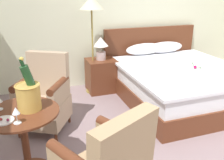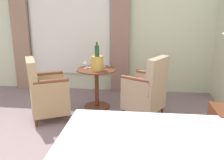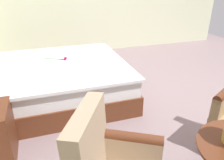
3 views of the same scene
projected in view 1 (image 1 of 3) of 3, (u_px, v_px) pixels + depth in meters
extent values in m
cube|color=beige|center=(121.00, 6.00, 4.61)|extent=(5.92, 0.12, 2.89)
cube|color=brown|center=(179.00, 91.00, 4.16)|extent=(1.81, 2.10, 0.29)
cube|color=white|center=(180.00, 76.00, 4.06)|extent=(1.76, 2.04, 0.24)
cube|color=white|center=(183.00, 69.00, 3.96)|extent=(1.85, 1.98, 0.04)
cube|color=brown|center=(150.00, 46.00, 4.94)|extent=(1.90, 0.08, 0.76)
ellipsoid|color=white|center=(145.00, 49.00, 4.69)|extent=(0.77, 0.26, 0.22)
ellipsoid|color=white|center=(165.00, 47.00, 4.83)|extent=(0.76, 0.24, 0.22)
cylinder|color=#2D6628|center=(193.00, 65.00, 4.06)|extent=(0.17, 0.31, 0.01)
sphere|color=#B20F4C|center=(195.00, 67.00, 3.89)|extent=(0.05, 0.05, 0.05)
ellipsoid|color=#33702D|center=(201.00, 68.00, 3.89)|extent=(0.03, 0.05, 0.01)
cube|color=white|center=(197.00, 67.00, 3.96)|extent=(0.08, 0.11, 0.00)
cube|color=brown|center=(101.00, 75.00, 4.47)|extent=(0.50, 0.46, 0.58)
sphere|color=#B7B2A8|center=(115.00, 67.00, 4.50)|extent=(0.02, 0.02, 0.02)
cylinder|color=#C0A9A8|center=(101.00, 56.00, 4.34)|extent=(0.16, 0.16, 0.14)
cylinder|color=#B7B2A8|center=(101.00, 49.00, 4.30)|extent=(0.02, 0.02, 0.10)
cone|color=silver|center=(101.00, 42.00, 4.25)|extent=(0.26, 0.26, 0.15)
cylinder|color=olive|center=(94.00, 90.00, 4.53)|extent=(0.28, 0.28, 0.03)
cylinder|color=olive|center=(93.00, 52.00, 4.27)|extent=(0.03, 0.03, 1.41)
cone|color=beige|center=(91.00, 3.00, 3.99)|extent=(0.39, 0.39, 0.20)
cylinder|color=brown|center=(26.00, 146.00, 2.39)|extent=(0.07, 0.07, 0.69)
cylinder|color=brown|center=(21.00, 113.00, 2.27)|extent=(0.69, 0.69, 0.02)
cylinder|color=gold|center=(29.00, 97.00, 2.27)|extent=(0.21, 0.21, 0.24)
torus|color=gold|center=(27.00, 85.00, 2.23)|extent=(0.23, 0.23, 0.02)
cylinder|color=white|center=(27.00, 87.00, 2.24)|extent=(0.19, 0.19, 0.03)
cylinder|color=#1E4723|center=(30.00, 81.00, 2.23)|extent=(0.15, 0.10, 0.31)
cylinder|color=#193D1E|center=(22.00, 63.00, 2.15)|extent=(0.05, 0.04, 0.08)
sphere|color=gold|center=(21.00, 59.00, 2.13)|extent=(0.04, 0.04, 0.04)
cylinder|color=white|center=(18.00, 123.00, 2.08)|extent=(0.06, 0.06, 0.01)
cylinder|color=white|center=(17.00, 118.00, 2.06)|extent=(0.01, 0.01, 0.08)
cone|color=white|center=(16.00, 111.00, 2.04)|extent=(0.07, 0.07, 0.06)
cylinder|color=white|center=(4.00, 121.00, 2.10)|extent=(0.17, 0.17, 0.01)
sphere|color=maroon|center=(1.00, 119.00, 2.09)|extent=(0.02, 0.02, 0.02)
sphere|color=maroon|center=(0.00, 119.00, 2.09)|extent=(0.02, 0.02, 0.02)
sphere|color=maroon|center=(8.00, 120.00, 2.08)|extent=(0.02, 0.02, 0.02)
cylinder|color=brown|center=(19.00, 133.00, 3.12)|extent=(0.04, 0.04, 0.12)
cylinder|color=brown|center=(56.00, 137.00, 3.04)|extent=(0.04, 0.04, 0.12)
cylinder|color=brown|center=(37.00, 115.00, 3.56)|extent=(0.04, 0.04, 0.12)
cylinder|color=brown|center=(69.00, 118.00, 3.47)|extent=(0.04, 0.04, 0.12)
cube|color=tan|center=(44.00, 111.00, 3.22)|extent=(0.77, 0.76, 0.30)
cube|color=tan|center=(48.00, 73.00, 3.28)|extent=(0.54, 0.40, 0.58)
cube|color=tan|center=(24.00, 91.00, 3.15)|extent=(0.33, 0.48, 0.23)
cylinder|color=brown|center=(23.00, 83.00, 3.11)|extent=(0.33, 0.48, 0.09)
cube|color=tan|center=(59.00, 94.00, 3.07)|extent=(0.33, 0.48, 0.23)
cylinder|color=brown|center=(58.00, 85.00, 3.03)|extent=(0.33, 0.48, 0.09)
cube|color=tan|center=(124.00, 154.00, 1.69)|extent=(0.57, 0.39, 0.55)
cube|color=tan|center=(121.00, 143.00, 2.07)|extent=(0.31, 0.50, 0.23)
cylinder|color=brown|center=(121.00, 131.00, 2.03)|extent=(0.31, 0.50, 0.09)
cylinder|color=brown|center=(72.00, 160.00, 1.70)|extent=(0.31, 0.50, 0.09)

